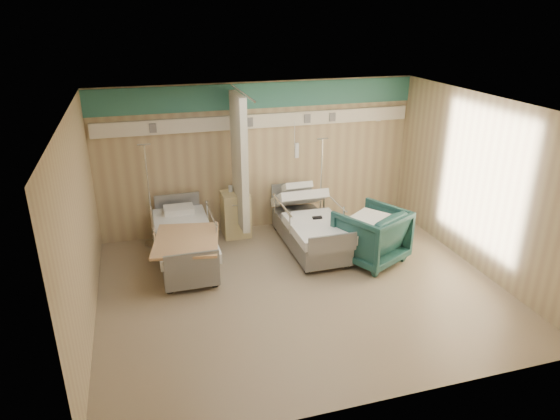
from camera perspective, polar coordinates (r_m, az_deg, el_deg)
The scene contains 13 objects.
ground at distance 7.79m, azimuth 2.36°, elevation -8.93°, with size 6.00×5.00×0.00m, color #89725F.
room_walls at distance 7.23m, azimuth 1.71°, elevation 4.80°, with size 6.04×5.04×2.82m.
bed_right at distance 8.90m, azimuth 3.40°, elevation -2.46°, with size 1.00×2.16×0.63m, color white, non-canonical shape.
bed_left at distance 8.48m, azimuth -10.79°, elevation -4.16°, with size 1.00×2.16×0.63m, color white, non-canonical shape.
bedside_cabinet at distance 9.38m, azimuth -5.07°, elevation -0.47°, with size 0.50×0.48×0.85m, color #DAC888.
visitor_armchair at distance 8.52m, azimuth 10.36°, elevation -2.88°, with size 0.99×1.02×0.93m, color #1C4642.
waffle_blanket at distance 8.30m, azimuth 10.39°, elevation 0.18°, with size 0.62×0.55×0.07m, color white.
iv_stand_right at distance 9.73m, azimuth 4.61°, elevation 0.05°, with size 0.32×0.32×1.79m.
iv_stand_left at distance 9.27m, azimuth -14.39°, elevation -1.65°, with size 0.34×0.34×1.88m.
call_remote at distance 8.64m, azimuth 4.27°, elevation -0.88°, with size 0.16×0.07×0.04m, color black.
tan_blanket at distance 7.92m, azimuth -10.64°, elevation -3.41°, with size 0.98×1.23×0.04m, color tan.
toiletry_bag at distance 9.30m, azimuth -4.48°, elevation 2.58°, with size 0.23×0.15×0.13m, color black.
white_cup at distance 9.27m, azimuth -5.67°, elevation 2.44°, with size 0.08×0.08×0.12m, color white.
Camera 1 is at (-2.17, -6.31, 4.02)m, focal length 32.00 mm.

